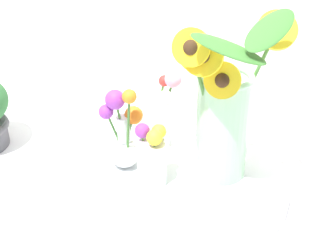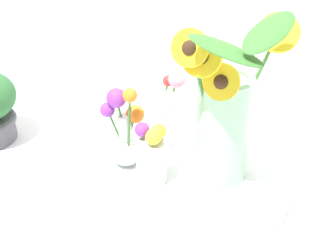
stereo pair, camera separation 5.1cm
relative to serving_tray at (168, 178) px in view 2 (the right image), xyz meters
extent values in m
plane|color=silver|center=(-0.02, -0.09, -0.01)|extent=(6.00, 6.00, 0.00)
cylinder|color=silver|center=(0.00, 0.00, 0.00)|extent=(0.51, 0.51, 0.02)
cylinder|color=#99CC9E|center=(0.10, 0.04, 0.12)|extent=(0.11, 0.11, 0.22)
torus|color=#99CC9E|center=(0.10, 0.04, 0.23)|extent=(0.11, 0.11, 0.01)
cylinder|color=#427533|center=(0.14, 0.06, 0.19)|extent=(0.09, 0.04, 0.25)
cylinder|color=yellow|center=(0.18, 0.08, 0.32)|extent=(0.09, 0.06, 0.08)
sphere|color=#382314|center=(0.18, 0.08, 0.32)|extent=(0.03, 0.03, 0.03)
cylinder|color=#427533|center=(0.07, 0.01, 0.18)|extent=(0.06, 0.06, 0.24)
cylinder|color=yellow|center=(0.05, -0.02, 0.31)|extent=(0.08, 0.03, 0.08)
sphere|color=#382314|center=(0.05, -0.02, 0.31)|extent=(0.03, 0.03, 0.03)
cylinder|color=#427533|center=(0.09, 0.00, 0.17)|extent=(0.06, 0.03, 0.24)
cylinder|color=yellow|center=(0.07, -0.01, 0.29)|extent=(0.09, 0.05, 0.08)
sphere|color=#382314|center=(0.07, -0.01, 0.29)|extent=(0.03, 0.03, 0.03)
cylinder|color=#427533|center=(0.09, 0.02, 0.14)|extent=(0.03, 0.06, 0.21)
cylinder|color=yellow|center=(0.10, -0.01, 0.25)|extent=(0.07, 0.03, 0.07)
sphere|color=#382314|center=(0.10, -0.01, 0.25)|extent=(0.03, 0.03, 0.03)
cylinder|color=#427533|center=(0.07, 0.05, 0.15)|extent=(0.06, 0.04, 0.21)
cylinder|color=yellow|center=(0.04, 0.07, 0.26)|extent=(0.08, 0.06, 0.07)
sphere|color=#382314|center=(0.04, 0.07, 0.26)|extent=(0.03, 0.03, 0.03)
ellipsoid|color=#38702D|center=(0.12, -0.04, 0.32)|extent=(0.14, 0.08, 0.06)
ellipsoid|color=#38702D|center=(0.18, 0.00, 0.35)|extent=(0.10, 0.12, 0.07)
cylinder|color=white|center=(-0.03, -0.03, 0.06)|extent=(0.06, 0.06, 0.09)
cylinder|color=#4C8438|center=(-0.02, -0.04, 0.08)|extent=(0.01, 0.01, 0.09)
sphere|color=yellow|center=(-0.02, -0.04, 0.12)|extent=(0.03, 0.03, 0.03)
cylinder|color=#4C8438|center=(-0.04, -0.03, 0.08)|extent=(0.02, 0.02, 0.09)
sphere|color=purple|center=(-0.05, -0.02, 0.12)|extent=(0.03, 0.03, 0.03)
cylinder|color=#4C8438|center=(-0.03, -0.02, 0.08)|extent=(0.03, 0.02, 0.08)
sphere|color=yellow|center=(-0.02, -0.01, 0.12)|extent=(0.03, 0.03, 0.03)
sphere|color=white|center=(-0.10, 0.01, 0.04)|extent=(0.06, 0.06, 0.06)
cylinder|color=white|center=(-0.10, 0.01, 0.10)|extent=(0.03, 0.03, 0.06)
cylinder|color=#427533|center=(-0.11, -0.01, 0.10)|extent=(0.03, 0.02, 0.10)
sphere|color=purple|center=(-0.13, -0.01, 0.15)|extent=(0.03, 0.03, 0.03)
cylinder|color=#427533|center=(-0.08, -0.01, 0.12)|extent=(0.02, 0.01, 0.15)
sphere|color=orange|center=(-0.07, -0.01, 0.19)|extent=(0.03, 0.03, 0.03)
cylinder|color=#427533|center=(-0.09, 0.02, 0.08)|extent=(0.03, 0.01, 0.09)
sphere|color=orange|center=(-0.08, 0.02, 0.13)|extent=(0.04, 0.04, 0.04)
cylinder|color=#427533|center=(-0.10, 0.00, 0.11)|extent=(0.02, 0.02, 0.13)
sphere|color=purple|center=(-0.11, -0.01, 0.18)|extent=(0.04, 0.04, 0.04)
cylinder|color=white|center=(-0.07, 0.10, 0.07)|extent=(0.08, 0.08, 0.11)
cylinder|color=#4C8438|center=(-0.04, 0.12, 0.11)|extent=(0.04, 0.02, 0.12)
sphere|color=pink|center=(-0.02, 0.12, 0.17)|extent=(0.04, 0.04, 0.04)
cylinder|color=#4C8438|center=(-0.05, 0.10, 0.09)|extent=(0.02, 0.02, 0.08)
sphere|color=white|center=(-0.04, 0.11, 0.13)|extent=(0.03, 0.03, 0.03)
cylinder|color=#4C8438|center=(-0.06, 0.12, 0.11)|extent=(0.03, 0.02, 0.11)
sphere|color=red|center=(-0.05, 0.13, 0.16)|extent=(0.03, 0.03, 0.03)
camera|label=1|loc=(0.22, -0.76, 0.61)|focal=50.00mm
camera|label=2|loc=(0.27, -0.74, 0.61)|focal=50.00mm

